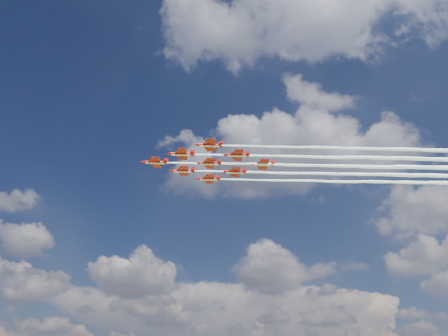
{
  "coord_description": "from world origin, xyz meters",
  "views": [
    {
      "loc": [
        47.06,
        -139.08,
        4.0
      ],
      "look_at": [
        -0.87,
        2.24,
        79.13
      ],
      "focal_mm": 35.0,
      "sensor_mm": 36.0,
      "label": 1
    }
  ],
  "objects": [
    {
      "name": "jet_row3_port",
      "position": [
        57.2,
        7.75,
        80.03
      ],
      "size": [
        122.25,
        50.45,
        2.59
      ],
      "rotation": [
        0.0,
        0.0,
        0.37
      ],
      "color": "#BB100A"
    },
    {
      "name": "jet_tail",
      "position": [
        71.18,
        28.09,
        80.03
      ],
      "size": [
        122.25,
        50.45,
        2.59
      ],
      "rotation": [
        0.0,
        0.0,
        0.37
      ],
      "color": "#BB100A"
    },
    {
      "name": "jet_row4_port",
      "position": [
        64.19,
        17.92,
        80.03
      ],
      "size": [
        122.25,
        50.45,
        2.59
      ],
      "rotation": [
        0.0,
        0.0,
        0.37
      ],
      "color": "#BB100A"
    },
    {
      "name": "jet_row3_starb",
      "position": [
        47.14,
        33.68,
        80.03
      ],
      "size": [
        122.25,
        50.45,
        2.59
      ],
      "rotation": [
        0.0,
        0.0,
        0.37
      ],
      "color": "#BB100A"
    },
    {
      "name": "jet_row4_starb",
      "position": [
        59.16,
        30.89,
        80.03
      ],
      "size": [
        122.25,
        50.45,
        2.59
      ],
      "rotation": [
        0.0,
        0.0,
        0.37
      ],
      "color": "#BB100A"
    },
    {
      "name": "jet_lead",
      "position": [
        33.16,
        13.34,
        80.03
      ],
      "size": [
        122.25,
        50.45,
        2.59
      ],
      "rotation": [
        0.0,
        0.0,
        0.37
      ],
      "color": "#BB100A"
    },
    {
      "name": "jet_row2_starb",
      "position": [
        40.15,
        23.51,
        80.03
      ],
      "size": [
        122.25,
        50.45,
        2.59
      ],
      "rotation": [
        0.0,
        0.0,
        0.37
      ],
      "color": "#BB100A"
    },
    {
      "name": "jet_row2_port",
      "position": [
        45.18,
        10.54,
        80.03
      ],
      "size": [
        122.25,
        50.45,
        2.59
      ],
      "rotation": [
        0.0,
        0.0,
        0.37
      ],
      "color": "#BB100A"
    },
    {
      "name": "jet_row3_centre",
      "position": [
        52.17,
        20.71,
        80.03
      ],
      "size": [
        122.25,
        50.45,
        2.59
      ],
      "rotation": [
        0.0,
        0.0,
        0.37
      ],
      "color": "#BB100A"
    }
  ]
}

